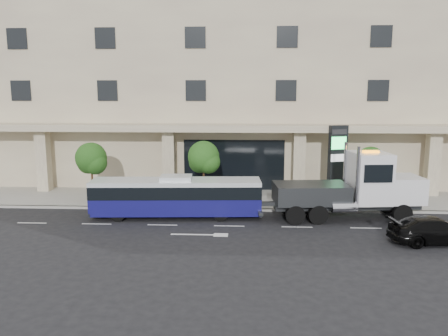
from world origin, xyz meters
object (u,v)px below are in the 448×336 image
object	(u,v)px
tow_truck	(354,188)
black_sedan	(435,230)
signage_pylon	(337,162)
city_bus	(176,196)

from	to	relation	value
tow_truck	black_sedan	size ratio (longest dim) A/B	2.17
signage_pylon	tow_truck	bearing A→B (deg)	-108.07
black_sedan	signage_pylon	xyz separation A→B (m)	(-3.28, 9.23, 2.19)
city_bus	signage_pylon	distance (m)	12.23
city_bus	tow_truck	world-z (taller)	tow_truck
city_bus	tow_truck	xyz separation A→B (m)	(11.13, 0.29, 0.57)
city_bus	signage_pylon	world-z (taller)	signage_pylon
city_bus	tow_truck	distance (m)	11.15
tow_truck	city_bus	bearing A→B (deg)	175.88
black_sedan	signage_pylon	world-z (taller)	signage_pylon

